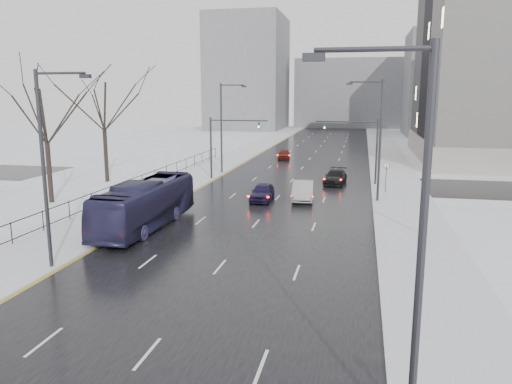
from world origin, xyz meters
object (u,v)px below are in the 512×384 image
Objects in this scene: bus at (146,204)px; streetlight_l_near at (47,161)px; streetlight_l_far at (223,124)px; streetlight_r_mid at (377,135)px; sedan_right_far at (335,177)px; no_uturn_sign at (386,168)px; tree_park_d at (52,203)px; lamppost_r_mid at (427,191)px; streetlight_r_near at (412,235)px; sedan_center_near at (262,192)px; mast_signal_right at (366,144)px; sedan_right_near at (303,191)px; sedan_center_far at (284,154)px; mast_signal_left at (221,141)px; tree_park_e at (108,183)px.

streetlight_l_near is at bearing -96.90° from bus.
bus is at bearing -87.15° from streetlight_l_far.
streetlight_r_mid reaches higher than sedan_right_far.
sedan_right_far is at bearing 139.97° from no_uturn_sign.
tree_park_d is 2.92× the size of lamppost_r_mid.
sedan_center_near is (-9.22, 28.52, -4.85)m from streetlight_r_near.
bus is at bearing -126.40° from mast_signal_right.
sedan_right_near is at bearing 61.88° from streetlight_l_near.
streetlight_l_near is 2.51× the size of sedan_center_far.
streetlight_r_near reaches higher than bus.
tree_park_d reaches higher than lamppost_r_mid.
streetlight_l_near is 20.42m from sedan_center_near.
mast_signal_left is at bearing 112.18° from streetlight_r_near.
streetlight_r_mid is 3.70× the size of no_uturn_sign.
bus is at bearing 82.24° from streetlight_l_near.
streetlight_r_near is at bearing -85.92° from sedan_center_far.
mast_signal_left reaches higher than sedan_center_far.
tree_park_e reaches higher than bus.
tree_park_e is 2.08× the size of mast_signal_left.
sedan_right_far is 1.20× the size of sedan_center_far.
mast_signal_right is at bearing -66.64° from sedan_center_far.
mast_signal_right is 14.65m from mast_signal_left.
tree_park_d is 0.93× the size of tree_park_e.
sedan_center_far is (4.67, 13.98, -4.90)m from streetlight_l_far.
mast_signal_left is 1.33× the size of sedan_right_near.
streetlight_r_near reaches higher than lamppost_r_mid.
mast_signal_right is at bearing 101.54° from lamppost_r_mid.
streetlight_r_mid is 2.04× the size of sedan_right_near.
mast_signal_left is (-14.65, 0.00, 0.00)m from mast_signal_right.
mast_signal_right is 21.26m from sedan_center_far.
no_uturn_sign is 0.24× the size of bus.
tree_park_d is 2.92× the size of sedan_center_near.
bus reaches higher than sedan_right_near.
sedan_center_far is at bearing 120.02° from no_uturn_sign.
bus is at bearing -115.79° from sedan_right_far.
lamppost_r_mid is 13.08m from sedan_right_near.
sedan_right_near is (10.42, -12.50, -4.77)m from streetlight_l_far.
lamppost_r_mid is (2.83, 20.00, -2.67)m from streetlight_r_near.
streetlight_l_far reaches higher than sedan_center_near.
streetlight_r_near is at bearing -42.75° from tree_park_d.
tree_park_d is 20.81m from sedan_right_near.
tree_park_d is at bearing -118.15° from streetlight_l_far.
streetlight_r_mid is at bearing 37.88° from bus.
mast_signal_left reaches higher than sedan_right_far.
mast_signal_left is at bearing 133.53° from sedan_right_near.
mast_signal_right is (-0.84, 8.00, -1.51)m from streetlight_r_mid.
streetlight_r_mid is at bearing -27.31° from mast_signal_left.
mast_signal_left reaches higher than sedan_center_near.
streetlight_r_mid is 10.02m from sedan_right_far.
lamppost_r_mid is 18.11m from bus.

